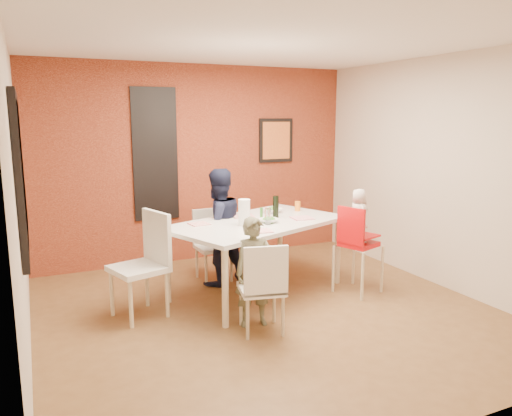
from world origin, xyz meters
name	(u,v)px	position (x,y,z in m)	size (l,w,h in m)	color
ground	(268,312)	(0.00, 0.00, 0.00)	(4.50, 4.50, 0.00)	brown
ceiling	(269,41)	(0.00, 0.00, 2.70)	(4.50, 4.50, 0.02)	white
wall_back	(198,164)	(0.00, 2.25, 1.35)	(4.50, 0.02, 2.70)	beige
wall_front	(437,230)	(0.00, -2.25, 1.35)	(4.50, 0.02, 2.70)	beige
wall_left	(18,199)	(-2.25, 0.00, 1.35)	(0.02, 4.50, 2.70)	beige
wall_right	(440,173)	(2.25, 0.00, 1.35)	(0.02, 4.50, 2.70)	beige
brick_accent_wall	(198,164)	(0.00, 2.23, 1.35)	(4.50, 0.02, 2.70)	maroon
picture_window_frame	(20,171)	(-2.22, 0.20, 1.55)	(0.05, 1.70, 1.30)	black
picture_window_pane	(22,171)	(-2.21, 0.20, 1.55)	(0.02, 1.55, 1.15)	black
glassblock_strip	(155,154)	(-0.60, 2.21, 1.50)	(0.55, 0.03, 1.70)	silver
glassblock_surround	(155,154)	(-0.60, 2.21, 1.50)	(0.60, 0.03, 1.76)	black
art_print_frame	(276,140)	(1.20, 2.21, 1.65)	(0.54, 0.03, 0.64)	black
art_print_canvas	(276,140)	(1.20, 2.19, 1.65)	(0.44, 0.01, 0.54)	orange
dining_table	(257,228)	(0.15, 0.60, 0.76)	(2.27, 1.75, 0.84)	white
chair_near	(263,284)	(-0.27, -0.46, 0.49)	(0.48, 0.48, 0.87)	white
chair_far	(211,240)	(-0.15, 1.30, 0.49)	(0.41, 0.41, 0.87)	silver
chair_left	(146,258)	(-1.14, 0.48, 0.59)	(0.61, 0.61, 1.06)	white
high_chair	(356,241)	(1.16, 0.10, 0.61)	(0.54, 0.54, 1.01)	red
child_near	(254,272)	(-0.26, -0.22, 0.53)	(0.39, 0.26, 1.07)	brown
child_far	(218,227)	(-0.15, 1.06, 0.70)	(0.68, 0.53, 1.40)	black
toddler	(358,216)	(1.18, 0.12, 0.90)	(0.30, 0.19, 0.61)	silver
plate_near_left	(262,231)	(-0.01, 0.12, 0.84)	(0.20, 0.20, 0.01)	white
plate_far_mid	(243,216)	(0.11, 0.90, 0.84)	(0.24, 0.24, 0.01)	silver
plate_near_right	(302,218)	(0.69, 0.52, 0.84)	(0.23, 0.23, 0.01)	white
plate_far_left	(199,224)	(-0.49, 0.72, 0.84)	(0.20, 0.20, 0.01)	white
salad_bowl_a	(269,220)	(0.24, 0.48, 0.86)	(0.20, 0.20, 0.05)	white
salad_bowl_b	(273,210)	(0.54, 0.98, 0.86)	(0.22, 0.22, 0.05)	white
wine_bottle	(276,207)	(0.44, 0.70, 0.96)	(0.07, 0.07, 0.26)	black
wine_glass_a	(268,216)	(0.19, 0.40, 0.93)	(0.06, 0.06, 0.18)	white
wine_glass_b	(276,210)	(0.46, 0.72, 0.93)	(0.06, 0.06, 0.18)	white
paper_towel_roll	(244,213)	(-0.07, 0.46, 0.98)	(0.13, 0.13, 0.29)	white
condiment_red	(266,214)	(0.27, 0.61, 0.91)	(0.04, 0.04, 0.14)	red
condiment_green	(261,214)	(0.24, 0.67, 0.90)	(0.03, 0.03, 0.14)	#317627
condiment_brown	(261,213)	(0.26, 0.71, 0.90)	(0.03, 0.03, 0.13)	brown
sippy_cup	(298,206)	(0.87, 0.95, 0.90)	(0.07, 0.07, 0.12)	orange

